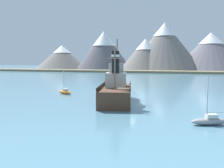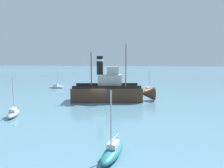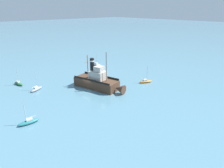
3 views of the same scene
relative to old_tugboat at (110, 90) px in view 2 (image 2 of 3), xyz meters
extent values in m
plane|color=teal|center=(2.04, -1.40, -1.83)|extent=(600.00, 600.00, 0.00)
cube|color=#4C3323|center=(0.14, -0.60, -0.63)|extent=(7.10, 12.70, 2.40)
cone|color=#4C3323|center=(-1.55, 6.40, -0.63)|extent=(2.85, 2.89, 2.35)
cube|color=#B2ADA3|center=(0.03, -0.11, 1.67)|extent=(3.86, 4.59, 2.20)
cube|color=#B2ADA3|center=(-0.09, 0.37, 3.47)|extent=(2.61, 2.46, 1.40)
cylinder|color=black|center=(0.43, -1.76, 4.37)|extent=(1.10, 1.10, 3.20)
cylinder|color=silver|center=(0.43, -1.76, 5.27)|extent=(1.16, 1.16, 0.35)
cylinder|color=#75604C|center=(-0.63, 2.61, 4.32)|extent=(0.20, 0.20, 7.50)
cylinder|color=#75604C|center=(0.78, -3.22, 3.57)|extent=(0.20, 0.20, 6.00)
cylinder|color=#75604C|center=(0.78, -3.22, 4.89)|extent=(2.56, 0.73, 0.12)
cube|color=black|center=(-1.95, -1.10, 0.82)|extent=(2.80, 11.11, 0.50)
cube|color=black|center=(2.24, -0.09, 0.82)|extent=(2.80, 11.11, 0.50)
ellipsoid|color=gray|center=(12.64, -9.56, -1.48)|extent=(3.93, 2.51, 0.70)
cube|color=silver|center=(12.83, -9.48, -0.95)|extent=(1.26, 1.02, 0.36)
cylinder|color=#B7B7BC|center=(12.37, -9.68, 0.97)|extent=(0.10, 0.10, 4.20)
cylinder|color=#B7B7BC|center=(13.19, -9.32, -0.58)|extent=(1.68, 0.79, 0.08)
ellipsoid|color=#23757A|center=(20.47, 4.84, -1.48)|extent=(3.89, 1.49, 0.70)
cube|color=silver|center=(20.27, 4.86, -0.95)|extent=(1.16, 0.75, 0.36)
cylinder|color=#B7B7BC|center=(20.76, 4.81, 0.97)|extent=(0.10, 0.10, 4.20)
cylinder|color=#B7B7BC|center=(19.87, 4.90, -0.58)|extent=(1.80, 0.27, 0.08)
ellipsoid|color=white|center=(-13.45, -17.50, -1.48)|extent=(1.89, 3.95, 0.70)
cube|color=silver|center=(-13.40, -17.70, -0.95)|extent=(0.86, 1.21, 0.36)
cylinder|color=#B7B7BC|center=(-13.51, -17.21, 0.97)|extent=(0.10, 0.10, 4.20)
cylinder|color=#B7B7BC|center=(-13.32, -18.09, -0.58)|extent=(0.47, 1.77, 0.08)
ellipsoid|color=orange|center=(-12.29, 6.12, -1.48)|extent=(3.88, 2.72, 0.70)
cube|color=silver|center=(-12.11, 6.03, -0.95)|extent=(1.27, 1.07, 0.36)
cylinder|color=#B7B7BC|center=(-12.56, 6.26, 0.97)|extent=(0.10, 0.10, 4.20)
cylinder|color=#B7B7BC|center=(-11.76, 5.85, -0.58)|extent=(1.64, 0.90, 0.08)
camera|label=1|loc=(10.51, -34.55, 4.47)|focal=38.00mm
camera|label=2|loc=(33.79, 7.76, 4.98)|focal=32.00mm
camera|label=3|loc=(30.83, 38.24, 18.10)|focal=32.00mm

